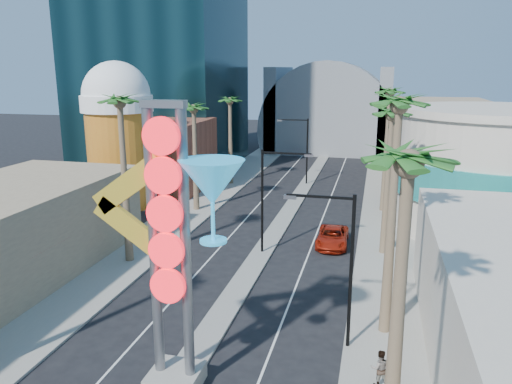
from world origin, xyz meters
name	(u,v)px	position (x,y,z in m)	size (l,w,h in m)	color
sidewalk_west	(208,197)	(-9.50, 35.00, 0.07)	(5.00, 100.00, 0.15)	gray
sidewalk_east	(388,208)	(9.50, 35.00, 0.07)	(5.00, 100.00, 0.15)	gray
median	(299,196)	(0.00, 38.00, 0.07)	(1.60, 84.00, 0.15)	gray
brick_filler_west	(163,155)	(-16.00, 38.00, 4.00)	(10.00, 10.00, 8.00)	brown
filler_east	(445,144)	(16.00, 48.00, 5.00)	(10.00, 20.00, 10.00)	#8F775C
beer_mug	(119,129)	(-17.00, 30.00, 7.84)	(7.00, 7.00, 14.50)	#C6551A
turquoise_building	(496,172)	(18.00, 30.00, 5.25)	(16.60, 16.60, 10.60)	beige
canopy	(330,125)	(0.00, 72.00, 4.31)	(22.00, 16.00, 22.00)	slate
neon_sign	(187,232)	(0.82, 2.96, 7.31)	(6.53, 2.60, 12.55)	gray
streetlight_0	(269,192)	(0.55, 20.00, 4.88)	(3.79, 0.25, 8.00)	black
streetlight_1	(303,145)	(-0.55, 44.00, 4.88)	(3.79, 0.25, 8.00)	black
streetlight_2	(342,257)	(6.72, 8.00, 4.83)	(3.45, 0.25, 8.00)	black
palm_1	(120,112)	(-9.00, 16.00, 10.82)	(2.40, 2.40, 12.70)	brown
palm_2	(194,115)	(-9.00, 30.00, 9.48)	(2.40, 2.40, 11.20)	brown
palm_3	(230,106)	(-9.00, 42.00, 9.48)	(2.40, 2.40, 11.20)	brown
palm_4	(407,185)	(9.00, 0.00, 10.38)	(2.40, 2.40, 12.20)	brown
palm_5	(398,121)	(9.00, 10.00, 11.27)	(2.40, 2.40, 13.20)	brown
palm_6	(391,123)	(9.00, 22.00, 9.93)	(2.40, 2.40, 11.70)	brown
palm_7	(389,101)	(9.00, 34.00, 10.82)	(2.40, 2.40, 12.70)	brown
red_pickup	(332,237)	(5.06, 22.99, 0.72)	(2.38, 5.16, 1.43)	#AA1F0D
pedestrian_b	(380,368)	(8.74, 5.04, 0.99)	(0.81, 0.63, 1.67)	gray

